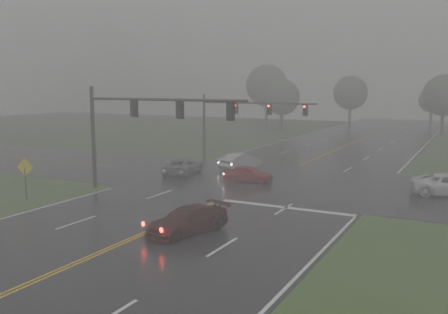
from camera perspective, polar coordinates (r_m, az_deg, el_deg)
The scene contains 16 objects.
ground at distance 21.46m, azimuth -18.98°, elevation -12.50°, with size 180.00×180.00×0.00m, color #2A461E.
main_road at distance 37.53m, azimuth 3.62°, elevation -3.23°, with size 18.00×160.00×0.02m, color black.
cross_street at distance 39.34m, azimuth 4.79°, elevation -2.71°, with size 120.00×14.00×0.02m, color black.
stop_bar at distance 30.82m, azimuth 7.11°, elevation -5.80°, with size 8.50×0.50×0.01m, color silver.
sedan_maroon at distance 25.56m, azimuth -4.18°, elevation -8.70°, with size 1.87×4.61×1.34m, color black.
sedan_red at distance 38.64m, azimuth 2.79°, elevation -2.89°, with size 1.52×3.79×1.29m, color #9F0E11.
sedan_silver at distance 44.70m, azimuth 1.87°, elevation -1.36°, with size 1.49×4.27×1.41m, color #AEB1B6.
car_grey at distance 42.22m, azimuth -4.64°, elevation -1.95°, with size 2.22×4.81×1.34m, color slate.
signal_gantry_near at distance 34.86m, azimuth -10.16°, elevation 4.32°, with size 12.46×0.32×7.35m.
signal_gantry_far at distance 48.87m, azimuth 1.48°, elevation 4.86°, with size 11.88×0.33×6.51m.
sign_diamond_west at distance 34.61m, azimuth -21.78°, elevation -1.63°, with size 1.13×0.33×2.77m.
tree_nw_a at distance 80.72m, azimuth 6.64°, elevation 6.80°, with size 5.73×5.73×8.41m.
tree_ne_a at distance 81.02m, azimuth 23.84°, elevation 6.46°, with size 6.16×6.16×9.04m.
tree_n_mid at distance 95.36m, azimuth 14.26°, elevation 7.12°, with size 6.26×6.26×9.19m.
tree_nw_b at distance 92.38m, azimuth 4.91°, elevation 8.14°, with size 7.62×7.62×11.20m.
tree_n_far at distance 102.86m, azimuth 22.65°, elevation 6.03°, with size 4.83×4.83×7.10m.
Camera 1 is at (14.75, -13.70, 7.42)m, focal length 40.00 mm.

